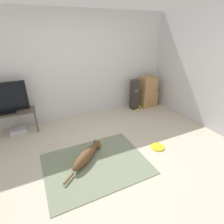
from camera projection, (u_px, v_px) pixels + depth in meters
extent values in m
plane|color=#BCB29E|center=(110.00, 162.00, 3.09)|extent=(12.00, 12.00, 0.00)
cube|color=silver|center=(73.00, 68.00, 4.25)|extent=(8.00, 0.06, 2.55)
cube|color=slate|center=(96.00, 164.00, 3.04)|extent=(1.73, 1.33, 0.01)
ellipsoid|color=brown|center=(85.00, 157.00, 3.04)|extent=(0.67, 0.60, 0.21)
sphere|color=brown|center=(97.00, 145.00, 3.39)|extent=(0.16, 0.16, 0.16)
cone|color=brown|center=(95.00, 140.00, 3.37)|extent=(0.05, 0.05, 0.07)
cone|color=brown|center=(99.00, 141.00, 3.33)|extent=(0.05, 0.05, 0.07)
cylinder|color=brown|center=(69.00, 179.00, 2.68)|extent=(0.20, 0.18, 0.03)
cylinder|color=yellow|center=(158.00, 147.00, 3.46)|extent=(0.28, 0.28, 0.02)
torus|color=yellow|center=(158.00, 147.00, 3.46)|extent=(0.28, 0.28, 0.02)
cube|color=#A87A4C|center=(147.00, 99.00, 5.28)|extent=(0.49, 0.36, 0.44)
cube|color=#A87A4C|center=(149.00, 85.00, 5.06)|extent=(0.43, 0.31, 0.45)
cube|color=#2D2823|center=(134.00, 95.00, 4.98)|extent=(0.19, 0.19, 0.85)
cylinder|color=#4C4C51|center=(137.00, 91.00, 4.83)|extent=(0.11, 0.00, 0.11)
cube|color=brown|center=(9.00, 113.00, 3.73)|extent=(1.05, 0.42, 0.02)
cylinder|color=brown|center=(36.00, 122.00, 3.89)|extent=(0.04, 0.04, 0.49)
cylinder|color=brown|center=(35.00, 116.00, 4.18)|extent=(0.04, 0.04, 0.49)
cube|color=black|center=(9.00, 112.00, 3.72)|extent=(0.30, 0.20, 0.02)
cube|color=black|center=(5.00, 98.00, 3.59)|extent=(0.86, 0.04, 0.63)
cube|color=black|center=(4.00, 98.00, 3.57)|extent=(0.80, 0.01, 0.57)
sphere|color=#C6E033|center=(138.00, 106.00, 5.24)|extent=(0.07, 0.07, 0.07)
sphere|color=#C6E033|center=(140.00, 107.00, 5.16)|extent=(0.07, 0.07, 0.07)
sphere|color=#C6E033|center=(138.00, 110.00, 4.99)|extent=(0.07, 0.07, 0.07)
cube|color=#B7B7BC|center=(19.00, 130.00, 3.96)|extent=(0.33, 0.27, 0.10)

